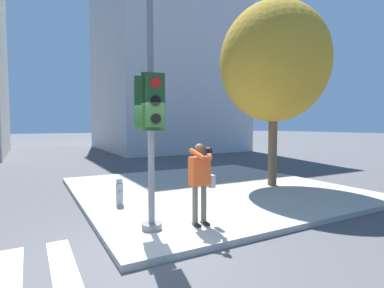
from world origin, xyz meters
TOP-DOWN VIEW (x-y plane):
  - ground_plane at (0.00, 0.00)m, footprint 160.00×160.00m
  - sidewalk_corner at (3.50, 3.50)m, footprint 8.00×8.00m
  - traffic_signal_pole at (0.39, 0.68)m, footprint 0.49×1.18m
  - person_photographer at (1.38, 0.48)m, footprint 0.58×0.54m
  - street_tree at (5.47, 2.74)m, footprint 3.51×3.51m
  - fire_hydrant at (0.35, 2.70)m, footprint 0.18×0.24m
  - building_right at (9.09, 20.07)m, footprint 10.56×12.15m

SIDE VIEW (x-z plane):
  - ground_plane at x=0.00m, z-range 0.00..0.00m
  - sidewalk_corner at x=3.50m, z-range 0.00..0.12m
  - fire_hydrant at x=0.35m, z-range 0.12..0.80m
  - person_photographer at x=1.38m, z-range 0.28..1.91m
  - traffic_signal_pole at x=0.39m, z-range 0.12..4.55m
  - street_tree at x=5.47m, z-range 1.16..7.12m
  - building_right at x=9.09m, z-range 0.01..18.75m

